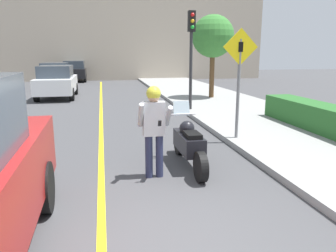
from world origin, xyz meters
TOP-DOWN VIEW (x-y plane):
  - ground_plane at (0.00, 0.00)m, footprint 80.00×80.00m
  - sidewalk_curb at (4.80, 4.00)m, footprint 4.40×44.00m
  - road_center_line at (-0.60, 6.00)m, footprint 0.12×36.00m
  - building_backdrop at (0.00, 26.00)m, footprint 28.00×1.20m
  - motorcycle at (1.19, 2.83)m, footprint 0.62×2.28m
  - person_biker at (0.40, 2.37)m, footprint 0.59×0.47m
  - crossing_sign at (2.88, 4.35)m, footprint 0.91×0.08m
  - traffic_light at (2.86, 8.88)m, footprint 0.26×0.30m
  - hedge_row at (5.60, 4.56)m, footprint 0.90×5.21m
  - street_tree at (4.83, 12.13)m, footprint 2.04×2.04m
  - parked_car_white at (-2.83, 14.53)m, footprint 1.88×4.20m
  - parked_car_silver at (-3.55, 19.82)m, footprint 1.88×4.20m
  - parked_car_black at (-2.68, 25.20)m, footprint 1.88×4.20m

SIDE VIEW (x-z plane):
  - ground_plane at x=0.00m, z-range 0.00..0.00m
  - road_center_line at x=-0.60m, z-range 0.00..0.01m
  - sidewalk_curb at x=4.80m, z-range 0.00..0.14m
  - motorcycle at x=1.19m, z-range -0.15..1.12m
  - hedge_row at x=5.60m, z-range 0.14..0.87m
  - parked_car_white at x=-2.83m, z-range 0.02..1.70m
  - parked_car_silver at x=-3.55m, z-range 0.02..1.70m
  - parked_car_black at x=-2.68m, z-range 0.02..1.70m
  - person_biker at x=0.40m, z-range 0.20..1.92m
  - crossing_sign at x=2.88m, z-range 0.42..3.19m
  - traffic_light at x=2.86m, z-range 0.87..4.57m
  - street_tree at x=4.83m, z-range 1.08..5.06m
  - building_backdrop at x=0.00m, z-range 0.00..7.49m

